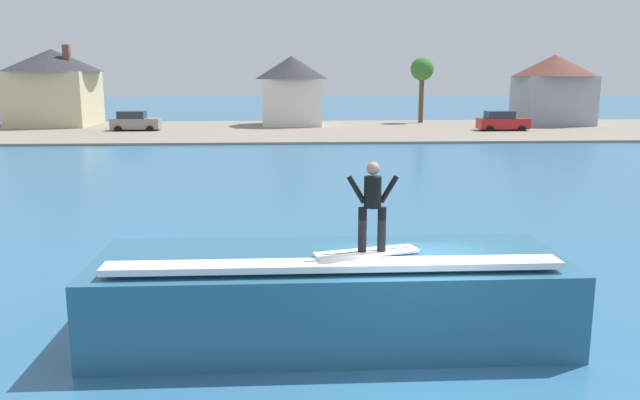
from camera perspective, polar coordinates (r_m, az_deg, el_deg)
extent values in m
plane|color=#2F678E|center=(12.29, 8.32, -13.73)|extent=(260.00, 260.00, 0.00)
cube|color=#29617F|center=(12.86, 0.89, -8.53)|extent=(9.11, 3.18, 1.63)
cube|color=#29617F|center=(12.20, 1.03, -5.15)|extent=(7.75, 1.43, 0.18)
cube|color=white|center=(11.58, 1.26, -5.79)|extent=(8.20, 0.57, 0.12)
cube|color=white|center=(12.07, 4.14, -4.66)|extent=(2.03, 0.94, 0.06)
cube|color=black|center=(12.06, 4.15, -4.54)|extent=(1.77, 0.50, 0.01)
cylinder|color=black|center=(11.92, 3.77, -2.64)|extent=(0.16, 0.16, 0.84)
cylinder|color=black|center=(11.96, 5.49, -2.61)|extent=(0.16, 0.16, 0.84)
cylinder|color=black|center=(11.79, 4.69, 0.71)|extent=(0.32, 0.32, 0.57)
sphere|color=tan|center=(11.72, 4.72, 2.81)|extent=(0.24, 0.24, 0.24)
cylinder|color=black|center=(11.74, 3.25, 0.93)|extent=(0.36, 0.10, 0.53)
cylinder|color=black|center=(11.83, 6.12, 0.96)|extent=(0.36, 0.10, 0.53)
cube|color=gray|center=(57.50, -0.83, 6.18)|extent=(120.00, 21.17, 0.18)
cube|color=gray|center=(58.75, -15.99, 6.53)|extent=(4.16, 1.72, 0.90)
cube|color=#262D38|center=(58.76, -16.33, 7.27)|extent=(2.29, 1.55, 0.64)
cylinder|color=black|center=(59.39, -14.49, 6.22)|extent=(0.64, 0.22, 0.64)
cylinder|color=black|center=(57.61, -14.84, 6.05)|extent=(0.64, 0.22, 0.64)
cylinder|color=black|center=(59.98, -17.04, 6.13)|extent=(0.64, 0.22, 0.64)
cylinder|color=black|center=(58.21, -17.47, 5.96)|extent=(0.64, 0.22, 0.64)
cube|color=red|center=(58.82, 15.88, 6.54)|extent=(4.32, 1.74, 0.90)
cube|color=#262D38|center=(58.66, 15.62, 7.30)|extent=(2.38, 1.57, 0.64)
cylinder|color=black|center=(60.19, 16.85, 6.15)|extent=(0.64, 0.22, 0.64)
cylinder|color=black|center=(58.47, 17.46, 5.98)|extent=(0.64, 0.22, 0.64)
cylinder|color=black|center=(59.29, 14.28, 6.22)|extent=(0.64, 0.22, 0.64)
cylinder|color=black|center=(57.54, 14.83, 6.05)|extent=(0.64, 0.22, 0.64)
cube|color=beige|center=(67.03, -22.44, 8.23)|extent=(7.18, 7.61, 5.23)
cone|color=#2D2D33|center=(66.99, -22.68, 11.35)|extent=(9.44, 9.44, 2.09)
cube|color=brown|center=(65.35, -21.53, 11.90)|extent=(0.60, 0.60, 1.80)
cube|color=#9EA3AD|center=(67.31, 19.90, 8.24)|extent=(6.48, 5.92, 4.80)
cone|color=brown|center=(67.25, 20.10, 11.14)|extent=(8.04, 8.04, 2.04)
cube|color=silver|center=(62.32, -2.52, 8.58)|extent=(5.48, 5.60, 4.54)
cone|color=#2D2D33|center=(62.25, -2.54, 11.65)|extent=(6.94, 6.94, 2.14)
cylinder|color=brown|center=(66.03, 8.95, 8.72)|extent=(0.47, 0.47, 4.80)
sphere|color=#35752A|center=(65.97, 9.03, 11.39)|extent=(2.28, 2.28, 2.28)
cylinder|color=brown|center=(66.95, -20.53, 7.70)|extent=(0.52, 0.52, 3.69)
sphere|color=#247429|center=(66.87, -20.69, 9.97)|extent=(2.70, 2.70, 2.70)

